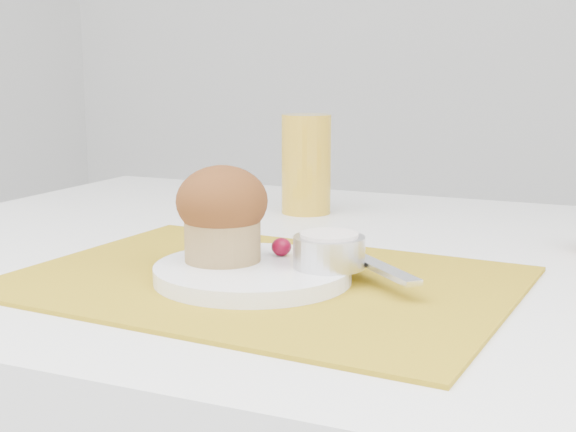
% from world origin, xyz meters
% --- Properties ---
extents(placemat, '(0.47, 0.36, 0.00)m').
position_xyz_m(placemat, '(-0.06, -0.09, 0.75)').
color(placemat, '#AB8817').
rests_on(placemat, table).
extents(plate, '(0.23, 0.23, 0.01)m').
position_xyz_m(plate, '(-0.07, -0.10, 0.76)').
color(plate, white).
rests_on(plate, placemat).
extents(ramekin, '(0.08, 0.08, 0.03)m').
position_xyz_m(ramekin, '(-0.00, -0.08, 0.78)').
color(ramekin, silver).
rests_on(ramekin, plate).
extents(cream, '(0.06, 0.06, 0.01)m').
position_xyz_m(cream, '(-0.00, -0.08, 0.80)').
color(cream, silver).
rests_on(cream, ramekin).
extents(raspberry_near, '(0.02, 0.02, 0.02)m').
position_xyz_m(raspberry_near, '(-0.06, -0.06, 0.78)').
color(raspberry_near, '#520214').
rests_on(raspberry_near, plate).
extents(raspberry_far, '(0.02, 0.02, 0.02)m').
position_xyz_m(raspberry_far, '(-0.02, -0.06, 0.78)').
color(raspberry_far, '#570208').
rests_on(raspberry_far, plate).
extents(butter_knife, '(0.16, 0.15, 0.01)m').
position_xyz_m(butter_knife, '(0.01, -0.05, 0.77)').
color(butter_knife, white).
rests_on(butter_knife, plate).
extents(juice_glass, '(0.07, 0.07, 0.13)m').
position_xyz_m(juice_glass, '(-0.16, 0.25, 0.82)').
color(juice_glass, gold).
rests_on(juice_glass, table).
extents(muffin, '(0.09, 0.09, 0.09)m').
position_xyz_m(muffin, '(-0.10, -0.10, 0.81)').
color(muffin, '#A68550').
rests_on(muffin, plate).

